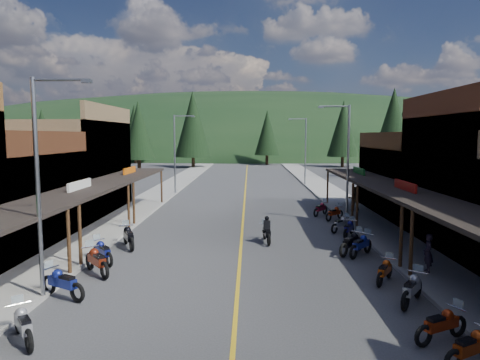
# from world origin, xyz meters

# --- Properties ---
(ground) EXTENTS (220.00, 220.00, 0.00)m
(ground) POSITION_xyz_m (0.00, 0.00, 0.00)
(ground) COLOR #38383A
(ground) RESTS_ON ground
(centerline) EXTENTS (0.15, 90.00, 0.01)m
(centerline) POSITION_xyz_m (0.00, 20.00, 0.01)
(centerline) COLOR gold
(centerline) RESTS_ON ground
(sidewalk_west) EXTENTS (3.40, 94.00, 0.15)m
(sidewalk_west) POSITION_xyz_m (-8.70, 20.00, 0.07)
(sidewalk_west) COLOR gray
(sidewalk_west) RESTS_ON ground
(sidewalk_east) EXTENTS (3.40, 94.00, 0.15)m
(sidewalk_east) POSITION_xyz_m (8.70, 20.00, 0.07)
(sidewalk_east) COLOR gray
(sidewalk_east) RESTS_ON ground
(shop_west_3) EXTENTS (10.90, 10.20, 8.20)m
(shop_west_3) POSITION_xyz_m (-13.78, 11.30, 3.52)
(shop_west_3) COLOR brown
(shop_west_3) RESTS_ON ground
(shop_east_3) EXTENTS (10.90, 10.20, 6.20)m
(shop_east_3) POSITION_xyz_m (13.75, 11.30, 2.53)
(shop_east_3) COLOR #4C2D16
(shop_east_3) RESTS_ON ground
(streetlight_0) EXTENTS (2.16, 0.18, 8.00)m
(streetlight_0) POSITION_xyz_m (-6.95, -6.00, 4.46)
(streetlight_0) COLOR gray
(streetlight_0) RESTS_ON ground
(streetlight_1) EXTENTS (2.16, 0.18, 8.00)m
(streetlight_1) POSITION_xyz_m (-6.95, 22.00, 4.46)
(streetlight_1) COLOR gray
(streetlight_1) RESTS_ON ground
(streetlight_2) EXTENTS (2.16, 0.18, 8.00)m
(streetlight_2) POSITION_xyz_m (6.95, 8.00, 4.46)
(streetlight_2) COLOR gray
(streetlight_2) RESTS_ON ground
(streetlight_3) EXTENTS (2.16, 0.18, 8.00)m
(streetlight_3) POSITION_xyz_m (6.95, 30.00, 4.46)
(streetlight_3) COLOR gray
(streetlight_3) RESTS_ON ground
(ridge_hill) EXTENTS (310.00, 140.00, 60.00)m
(ridge_hill) POSITION_xyz_m (0.00, 135.00, 0.00)
(ridge_hill) COLOR black
(ridge_hill) RESTS_ON ground
(pine_0) EXTENTS (5.04, 5.04, 11.00)m
(pine_0) POSITION_xyz_m (-40.00, 62.00, 6.48)
(pine_0) COLOR black
(pine_0) RESTS_ON ground
(pine_1) EXTENTS (5.88, 5.88, 12.50)m
(pine_1) POSITION_xyz_m (-24.00, 70.00, 7.24)
(pine_1) COLOR black
(pine_1) RESTS_ON ground
(pine_2) EXTENTS (6.72, 6.72, 14.00)m
(pine_2) POSITION_xyz_m (-10.00, 58.00, 7.99)
(pine_2) COLOR black
(pine_2) RESTS_ON ground
(pine_3) EXTENTS (5.04, 5.04, 11.00)m
(pine_3) POSITION_xyz_m (4.00, 66.00, 6.48)
(pine_3) COLOR black
(pine_3) RESTS_ON ground
(pine_4) EXTENTS (5.88, 5.88, 12.50)m
(pine_4) POSITION_xyz_m (18.00, 60.00, 7.24)
(pine_4) COLOR black
(pine_4) RESTS_ON ground
(pine_5) EXTENTS (6.72, 6.72, 14.00)m
(pine_5) POSITION_xyz_m (34.00, 72.00, 7.99)
(pine_5) COLOR black
(pine_5) RESTS_ON ground
(pine_7) EXTENTS (5.88, 5.88, 12.50)m
(pine_7) POSITION_xyz_m (-32.00, 76.00, 7.24)
(pine_7) COLOR black
(pine_7) RESTS_ON ground
(pine_8) EXTENTS (4.48, 4.48, 10.00)m
(pine_8) POSITION_xyz_m (-22.00, 40.00, 5.98)
(pine_8) COLOR black
(pine_8) RESTS_ON ground
(pine_9) EXTENTS (4.93, 4.93, 10.80)m
(pine_9) POSITION_xyz_m (24.00, 45.00, 6.38)
(pine_9) COLOR black
(pine_9) RESTS_ON ground
(pine_10) EXTENTS (5.38, 5.38, 11.60)m
(pine_10) POSITION_xyz_m (-18.00, 50.00, 6.78)
(pine_10) COLOR black
(pine_10) RESTS_ON ground
(pine_11) EXTENTS (5.82, 5.82, 12.40)m
(pine_11) POSITION_xyz_m (20.00, 38.00, 7.19)
(pine_11) COLOR black
(pine_11) RESTS_ON ground
(bike_west_4) EXTENTS (1.84, 2.04, 1.18)m
(bike_west_4) POSITION_xyz_m (-6.07, -9.27, 0.59)
(bike_west_4) COLOR #A1A1A6
(bike_west_4) RESTS_ON ground
(bike_west_5) EXTENTS (2.33, 1.74, 1.28)m
(bike_west_5) POSITION_xyz_m (-6.41, -5.89, 0.64)
(bike_west_5) COLOR navy
(bike_west_5) RESTS_ON ground
(bike_west_6) EXTENTS (2.13, 2.29, 1.34)m
(bike_west_6) POSITION_xyz_m (-6.11, -3.20, 0.67)
(bike_west_6) COLOR maroon
(bike_west_6) RESTS_ON ground
(bike_west_7) EXTENTS (1.94, 2.11, 1.23)m
(bike_west_7) POSITION_xyz_m (-6.42, -1.57, 0.62)
(bike_west_7) COLOR navy
(bike_west_7) RESTS_ON ground
(bike_west_8) EXTENTS (1.73, 2.43, 1.33)m
(bike_west_8) POSITION_xyz_m (-5.98, 1.19, 0.67)
(bike_west_8) COLOR black
(bike_west_8) RESTS_ON ground
(bike_east_3) EXTENTS (2.08, 1.56, 1.15)m
(bike_east_3) POSITION_xyz_m (6.20, -10.31, 0.57)
(bike_east_3) COLOR #A7360B
(bike_east_3) RESTS_ON ground
(bike_east_4) EXTENTS (2.09, 1.50, 1.15)m
(bike_east_4) POSITION_xyz_m (6.02, -8.96, 0.57)
(bike_east_4) COLOR #98280A
(bike_east_4) RESTS_ON ground
(bike_east_5) EXTENTS (1.86, 2.17, 1.24)m
(bike_east_5) POSITION_xyz_m (6.23, -6.16, 0.62)
(bike_east_5) COLOR #9F9EA3
(bike_east_5) RESTS_ON ground
(bike_east_6) EXTENTS (1.57, 1.94, 1.09)m
(bike_east_6) POSITION_xyz_m (5.97, -3.93, 0.54)
(bike_east_6) COLOR #CB490E
(bike_east_6) RESTS_ON ground
(bike_east_7) EXTENTS (1.96, 2.11, 1.24)m
(bike_east_7) POSITION_xyz_m (5.99, -0.09, 0.62)
(bike_east_7) COLOR navy
(bike_east_7) RESTS_ON ground
(bike_east_8) EXTENTS (2.04, 2.16, 1.27)m
(bike_east_8) POSITION_xyz_m (5.61, 0.24, 0.64)
(bike_east_8) COLOR black
(bike_east_8) RESTS_ON ground
(bike_east_9) EXTENTS (1.50, 2.04, 1.12)m
(bike_east_9) POSITION_xyz_m (6.32, 3.93, 0.56)
(bike_east_9) COLOR navy
(bike_east_9) RESTS_ON ground
(bike_east_10) EXTENTS (1.83, 1.79, 1.10)m
(bike_east_10) POSITION_xyz_m (6.13, 5.23, 0.55)
(bike_east_10) COLOR #9F9FA4
(bike_east_10) RESTS_ON ground
(bike_east_11) EXTENTS (1.86, 1.85, 1.12)m
(bike_east_11) POSITION_xyz_m (6.48, 8.97, 0.56)
(bike_east_11) COLOR #B62F0D
(bike_east_11) RESTS_ON ground
(bike_east_12) EXTENTS (1.73, 2.00, 1.14)m
(bike_east_12) POSITION_xyz_m (5.77, 10.65, 0.57)
(bike_east_12) COLOR maroon
(bike_east_12) RESTS_ON ground
(rider_on_bike) EXTENTS (0.92, 2.12, 1.57)m
(rider_on_bike) POSITION_xyz_m (1.42, 2.49, 0.63)
(rider_on_bike) COLOR black
(rider_on_bike) RESTS_ON ground
(pedestrian_east_a) EXTENTS (0.46, 0.65, 1.67)m
(pedestrian_east_a) POSITION_xyz_m (8.08, -2.99, 0.99)
(pedestrian_east_a) COLOR #261D2C
(pedestrian_east_a) RESTS_ON sidewalk_east
(pedestrian_east_b) EXTENTS (0.93, 0.57, 1.86)m
(pedestrian_east_b) POSITION_xyz_m (8.60, 12.15, 1.08)
(pedestrian_east_b) COLOR #4C4430
(pedestrian_east_b) RESTS_ON sidewalk_east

